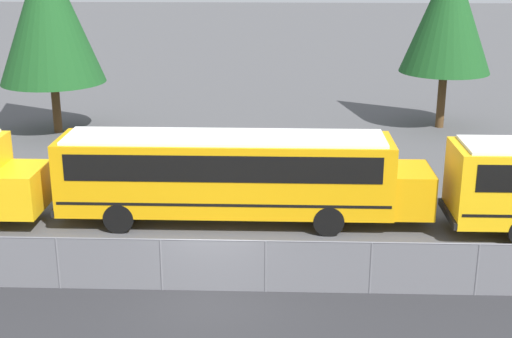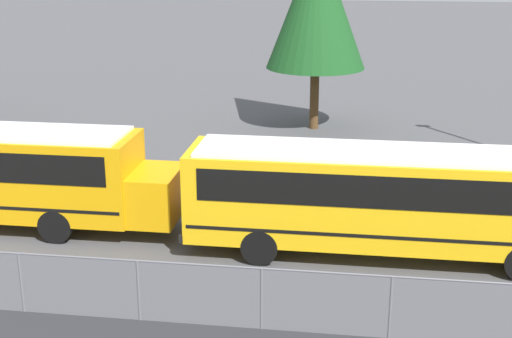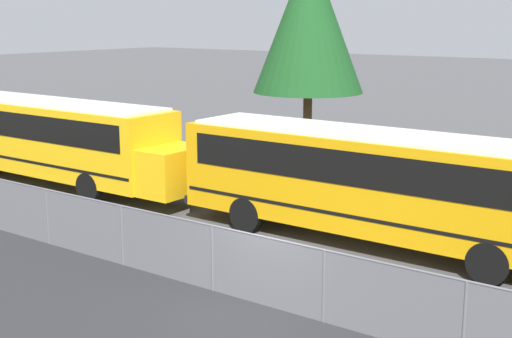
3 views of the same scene
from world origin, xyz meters
TOP-DOWN VIEW (x-y plane):
  - school_bus_3 at (13.93, 4.67)m, footprint 13.25×2.52m
  - tree_1 at (10.56, 19.43)m, footprint 4.76×4.76m

SIDE VIEW (x-z plane):
  - school_bus_3 at x=13.93m, z-range 0.32..3.54m
  - tree_1 at x=10.56m, z-range 1.50..10.72m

